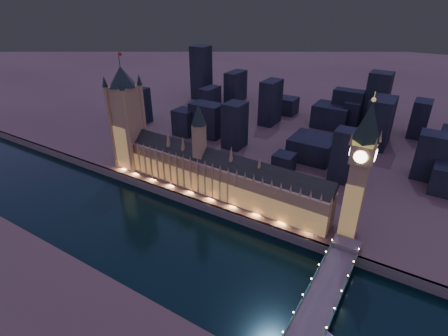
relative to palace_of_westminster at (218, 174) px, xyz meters
The scene contains 8 objects.
ground_plane 67.35m from the palace_of_westminster, 85.08° to the right, with size 2000.00×2000.00×0.00m, color black.
north_bank 458.83m from the palace_of_westminster, 89.34° to the left, with size 2000.00×960.00×8.00m, color #453332.
embankment_wall 30.97m from the palace_of_westminster, 75.64° to the right, with size 2000.00×2.50×8.00m, color #574451.
palace_of_westminster is the anchor object (origin of this frame).
victoria_tower 110.94m from the palace_of_westminster, behind, with size 31.68×31.68×111.45m.
elizabeth_tower 120.53m from the palace_of_westminster, ahead, with size 18.00×18.00×106.70m.
westminster_bridge 135.28m from the palace_of_westminster, 29.17° to the right, with size 19.02×113.00×15.90m.
city_backdrop 187.68m from the palace_of_westminster, 78.72° to the left, with size 492.71×215.63×82.74m.
Camera 1 is at (139.63, -162.68, 170.09)m, focal length 28.00 mm.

